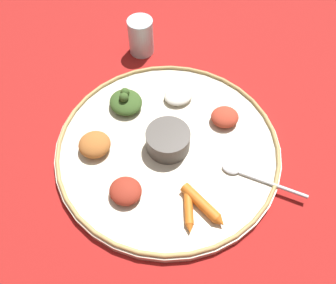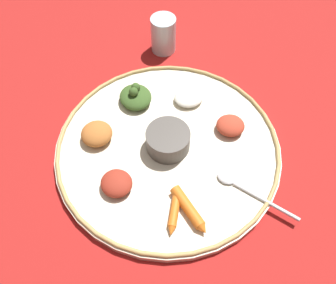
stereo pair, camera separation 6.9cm
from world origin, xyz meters
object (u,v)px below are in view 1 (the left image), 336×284
(carrot_near_spoon, at_px, (189,209))
(drinking_glass, at_px, (141,38))
(greens_pile, at_px, (126,101))
(carrot_outer, at_px, (203,205))
(center_bowl, at_px, (168,140))
(spoon, at_px, (250,175))

(carrot_near_spoon, relative_size, drinking_glass, 0.93)
(greens_pile, height_order, carrot_outer, greens_pile)
(greens_pile, bearing_deg, center_bowl, -114.87)
(center_bowl, height_order, drinking_glass, drinking_glass)
(center_bowl, bearing_deg, carrot_outer, -130.58)
(spoon, distance_m, drinking_glass, 0.42)
(carrot_near_spoon, height_order, drinking_glass, drinking_glass)
(spoon, relative_size, greens_pile, 1.69)
(spoon, distance_m, carrot_near_spoon, 0.14)
(greens_pile, bearing_deg, spoon, -100.61)
(center_bowl, bearing_deg, greens_pile, 65.13)
(spoon, distance_m, carrot_outer, 0.11)
(greens_pile, bearing_deg, drinking_glass, 16.67)
(spoon, bearing_deg, carrot_near_spoon, 145.05)
(spoon, xyz_separation_m, carrot_near_spoon, (-0.11, 0.08, 0.00))
(center_bowl, distance_m, carrot_near_spoon, 0.14)
(carrot_near_spoon, distance_m, drinking_glass, 0.44)
(center_bowl, height_order, greens_pile, same)
(center_bowl, xyz_separation_m, spoon, (0.00, -0.17, -0.02))
(carrot_near_spoon, height_order, carrot_outer, carrot_outer)
(carrot_outer, bearing_deg, carrot_near_spoon, 130.58)
(drinking_glass, bearing_deg, carrot_near_spoon, -142.77)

